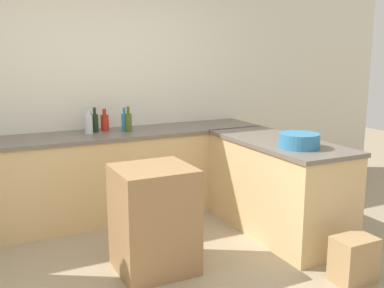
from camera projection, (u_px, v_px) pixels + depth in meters
name	position (u px, v px, depth m)	size (l,w,h in m)	color
ground_plane	(183.00, 286.00, 3.41)	(14.00, 14.00, 0.00)	tan
wall_back	(104.00, 89.00, 4.93)	(8.00, 0.06, 2.70)	silver
counter_back	(116.00, 174.00, 4.80)	(3.27, 0.68, 0.92)	#D6B27A
counter_peninsula	(277.00, 186.00, 4.38)	(0.69, 1.60, 0.92)	#D6B27A
island_table	(154.00, 219.00, 3.60)	(0.60, 0.57, 0.86)	#997047
mixing_bowl	(299.00, 141.00, 3.93)	(0.36, 0.36, 0.13)	teal
dish_soap_bottle	(125.00, 121.00, 4.80)	(0.07, 0.07, 0.25)	#338CBF
wine_bottle_dark	(95.00, 122.00, 4.71)	(0.07, 0.07, 0.26)	black
hot_sauce_bottle	(105.00, 122.00, 4.79)	(0.09, 0.09, 0.24)	red
vinegar_bottle_clear	(89.00, 124.00, 4.60)	(0.08, 0.08, 0.27)	silver
olive_oil_bottle	(128.00, 122.00, 4.72)	(0.07, 0.07, 0.27)	#475B1E
paper_bag	(354.00, 260.00, 3.45)	(0.32, 0.23, 0.36)	#A88456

